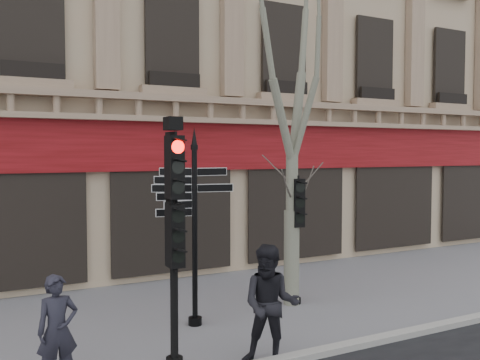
% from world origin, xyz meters
% --- Properties ---
extents(ground, '(80.00, 80.00, 0.00)m').
position_xyz_m(ground, '(0.00, 0.00, 0.00)').
color(ground, slate).
rests_on(ground, ground).
extents(kerb, '(80.00, 0.25, 0.12)m').
position_xyz_m(kerb, '(0.00, -1.40, 0.06)').
color(kerb, '#989690').
rests_on(kerb, ground).
extents(building, '(28.00, 15.52, 18.00)m').
position_xyz_m(building, '(0.00, 12.48, 8.99)').
color(building, tan).
rests_on(building, ground).
extents(fingerpost, '(2.14, 2.14, 3.93)m').
position_xyz_m(fingerpost, '(-1.00, 1.10, 2.64)').
color(fingerpost, black).
rests_on(fingerpost, ground).
extents(traffic_signal_main, '(0.44, 0.32, 4.00)m').
position_xyz_m(traffic_signal_main, '(-2.11, -0.64, 2.52)').
color(traffic_signal_main, black).
rests_on(traffic_signal_main, ground).
extents(traffic_signal_secondary, '(0.53, 0.42, 2.85)m').
position_xyz_m(traffic_signal_secondary, '(1.60, 1.41, 1.99)').
color(traffic_signal_secondary, black).
rests_on(traffic_signal_secondary, ground).
extents(plane_tree, '(3.10, 3.10, 8.24)m').
position_xyz_m(plane_tree, '(1.50, 1.41, 5.78)').
color(plane_tree, gray).
rests_on(plane_tree, ground).
extents(pedestrian_a, '(0.63, 0.44, 1.65)m').
position_xyz_m(pedestrian_a, '(-3.88, -0.49, 0.82)').
color(pedestrian_a, '#201F2A').
rests_on(pedestrian_a, ground).
extents(pedestrian_b, '(1.20, 1.15, 1.95)m').
position_xyz_m(pedestrian_b, '(-0.70, -1.30, 0.98)').
color(pedestrian_b, black).
rests_on(pedestrian_b, ground).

